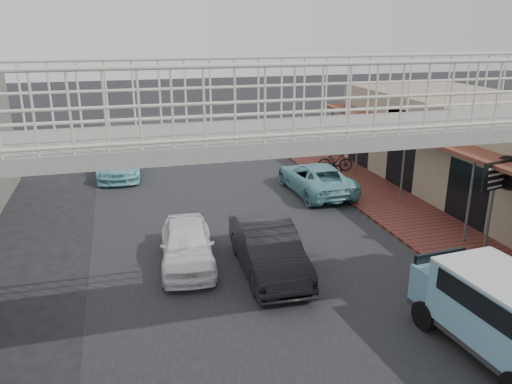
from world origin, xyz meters
TOP-DOWN VIEW (x-y plane):
  - ground at (0.00, 0.00)m, footprint 120.00×120.00m
  - road_strip at (0.00, 0.00)m, footprint 10.00×60.00m
  - sidewalk at (6.50, 3.00)m, footprint 3.00×40.00m
  - shophouse_row at (10.97, 4.00)m, footprint 7.20×18.00m
  - footbridge at (0.00, -4.00)m, footprint 16.40×2.40m
  - white_hatchback at (-2.12, 1.96)m, footprint 1.93×4.01m
  - dark_sedan at (0.09, 0.86)m, footprint 1.73×4.51m
  - angkot_curb at (4.20, 7.43)m, footprint 2.31×4.78m
  - angkot_far at (-3.91, 12.53)m, footprint 2.23×4.89m
  - angkot_van at (3.72, -4.29)m, footprint 2.08×4.03m
  - motorcycle_near at (5.30, 8.74)m, footprint 1.99×1.22m
  - motorcycle_far at (6.29, 10.01)m, footprint 1.75×0.97m
  - arrow_sign at (7.81, 0.38)m, footprint 1.83×1.20m

SIDE VIEW (x-z plane):
  - ground at x=0.00m, z-range 0.00..0.00m
  - road_strip at x=0.00m, z-range 0.00..0.01m
  - sidewalk at x=6.50m, z-range 0.00..0.10m
  - motorcycle_near at x=5.30m, z-range 0.10..1.09m
  - motorcycle_far at x=6.29m, z-range 0.10..1.11m
  - angkot_curb at x=4.20m, z-range 0.00..1.31m
  - white_hatchback at x=-2.12m, z-range 0.00..1.32m
  - angkot_far at x=-3.91m, z-range 0.00..1.39m
  - dark_sedan at x=0.09m, z-range 0.00..1.47m
  - angkot_van at x=3.72m, z-range 0.26..2.17m
  - shophouse_row at x=10.97m, z-range 0.01..4.01m
  - arrow_sign at x=7.81m, z-range 1.03..4.07m
  - footbridge at x=0.00m, z-range 0.01..6.35m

